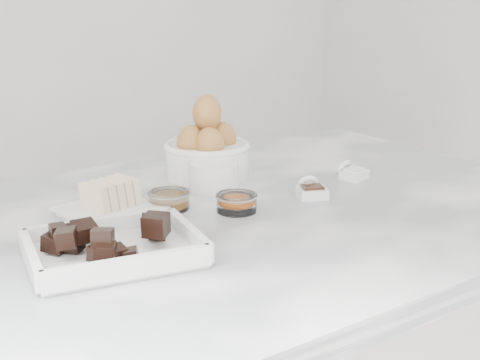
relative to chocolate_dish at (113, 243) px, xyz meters
name	(u,v)px	position (x,y,z in m)	size (l,w,h in m)	color
marble_slab	(241,220)	(0.27, 0.08, -0.04)	(1.20, 0.80, 0.04)	white
chocolate_dish	(113,243)	(0.00, 0.00, 0.00)	(0.26, 0.22, 0.06)	white
butter_plate	(108,203)	(0.07, 0.18, 0.00)	(0.17, 0.17, 0.06)	white
sugar_ramekin	(214,175)	(0.29, 0.19, 0.00)	(0.09, 0.09, 0.05)	white
egg_bowl	(207,150)	(0.33, 0.28, 0.03)	(0.17, 0.17, 0.16)	white
honey_bowl	(169,200)	(0.17, 0.15, -0.01)	(0.07, 0.07, 0.03)	white
zest_bowl	(237,202)	(0.26, 0.07, -0.01)	(0.07, 0.07, 0.03)	white
vanilla_spoon	(311,190)	(0.41, 0.06, -0.01)	(0.06, 0.07, 0.04)	white
salt_spoon	(351,172)	(0.55, 0.11, -0.01)	(0.06, 0.07, 0.04)	white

